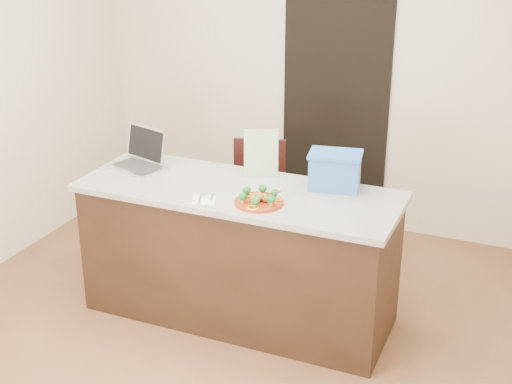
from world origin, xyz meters
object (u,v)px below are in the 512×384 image
at_px(yogurt_bottle, 278,198).
at_px(chair, 255,191).
at_px(laptop, 141,156).
at_px(plate, 259,202).
at_px(napkin, 204,200).
at_px(island, 239,253).
at_px(blue_box, 335,170).

relative_size(yogurt_bottle, chair, 0.08).
distance_m(laptop, chair, 1.04).
height_order(plate, napkin, plate).
bearing_deg(island, laptop, 170.30).
distance_m(napkin, blue_box, 0.84).
bearing_deg(napkin, blue_box, 36.96).
xyz_separation_m(island, blue_box, (0.55, 0.25, 0.58)).
distance_m(napkin, laptop, 0.78).
height_order(island, yogurt_bottle, yogurt_bottle).
bearing_deg(laptop, napkin, -12.96).
bearing_deg(plate, napkin, -165.77).
distance_m(plate, yogurt_bottle, 0.12).
distance_m(island, napkin, 0.54).
bearing_deg(plate, blue_box, 50.86).
relative_size(plate, blue_box, 0.82).
xyz_separation_m(yogurt_bottle, laptop, (-1.10, 0.24, 0.04)).
bearing_deg(chair, yogurt_bottle, -76.45).
bearing_deg(plate, yogurt_bottle, 31.64).
relative_size(island, plate, 6.93).
distance_m(napkin, yogurt_bottle, 0.45).
relative_size(plate, chair, 0.33).
relative_size(island, chair, 2.26).
distance_m(laptop, blue_box, 1.35).
height_order(napkin, blue_box, blue_box).
bearing_deg(blue_box, plate, -139.47).
bearing_deg(yogurt_bottle, laptop, 167.61).
bearing_deg(laptop, blue_box, 21.79).
bearing_deg(island, yogurt_bottle, -18.84).
relative_size(yogurt_bottle, laptop, 0.18).
bearing_deg(laptop, yogurt_bottle, 4.52).
distance_m(yogurt_bottle, blue_box, 0.44).
bearing_deg(plate, laptop, 163.06).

